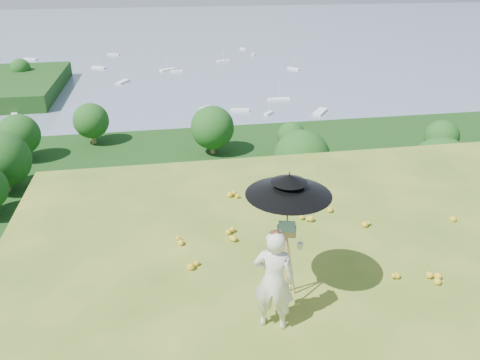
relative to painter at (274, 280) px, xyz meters
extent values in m
plane|color=#406F1F|center=(2.17, -0.29, -0.84)|extent=(14.00, 14.00, 0.00)
cube|color=#0E350E|center=(2.17, 34.71, -29.84)|extent=(140.00, 56.00, 22.00)
cube|color=#71685B|center=(2.17, 74.71, -36.84)|extent=(170.00, 28.00, 8.00)
plane|color=slate|center=(2.17, 239.71, -34.84)|extent=(700.00, 700.00, 0.00)
imported|color=white|center=(0.00, 0.00, 0.00)|extent=(0.72, 0.61, 1.69)
camera|label=1|loc=(-1.47, -5.41, 4.26)|focal=35.00mm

